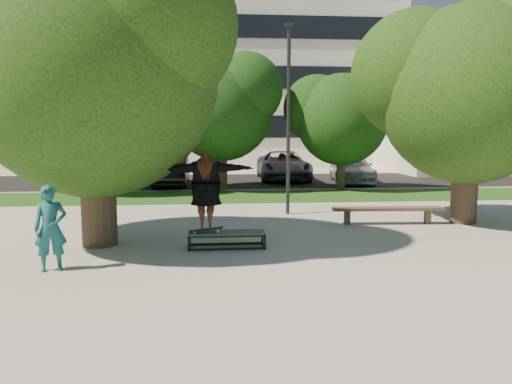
{
  "coord_description": "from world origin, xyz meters",
  "views": [
    {
      "loc": [
        -1.53,
        -11.1,
        2.76
      ],
      "look_at": [
        -0.46,
        0.6,
        1.3
      ],
      "focal_mm": 35.0,
      "sensor_mm": 36.0,
      "label": 1
    }
  ],
  "objects": [
    {
      "name": "asphalt_strip",
      "position": [
        0.0,
        16.0,
        0.01
      ],
      "size": [
        40.0,
        8.0,
        0.01
      ],
      "primitive_type": "cube",
      "color": "black",
      "rests_on": "ground"
    },
    {
      "name": "skater_rig",
      "position": [
        -1.64,
        0.44,
        1.37
      ],
      "size": [
        2.27,
        0.69,
        1.91
      ],
      "rotation": [
        0.0,
        0.0,
        3.11
      ],
      "color": "white",
      "rests_on": "grind_box"
    },
    {
      "name": "car_dark",
      "position": [
        -3.5,
        14.14,
        0.79
      ],
      "size": [
        1.69,
        4.78,
        1.57
      ],
      "primitive_type": "imported",
      "rotation": [
        0.0,
        0.0,
        0.01
      ],
      "color": "black",
      "rests_on": "asphalt_strip"
    },
    {
      "name": "tree_right",
      "position": [
        5.92,
        3.08,
        4.09
      ],
      "size": [
        6.24,
        5.33,
        6.51
      ],
      "color": "#38281E",
      "rests_on": "ground"
    },
    {
      "name": "side_building",
      "position": [
        18.0,
        22.0,
        4.0
      ],
      "size": [
        15.0,
        10.0,
        8.0
      ],
      "primitive_type": "cube",
      "color": "beige",
      "rests_on": "ground"
    },
    {
      "name": "car_silver_b",
      "position": [
        5.95,
        14.75,
        0.72
      ],
      "size": [
        2.67,
        5.18,
        1.44
      ],
      "primitive_type": "imported",
      "rotation": [
        0.0,
        0.0,
        -0.14
      ],
      "color": "silver",
      "rests_on": "asphalt_strip"
    },
    {
      "name": "ground",
      "position": [
        0.0,
        0.0,
        0.0
      ],
      "size": [
        120.0,
        120.0,
        0.0
      ],
      "primitive_type": "plane",
      "color": "#9C988F",
      "rests_on": "ground"
    },
    {
      "name": "car_silver_a",
      "position": [
        -6.39,
        14.69,
        0.68
      ],
      "size": [
        2.32,
        4.23,
        1.36
      ],
      "primitive_type": "imported",
      "rotation": [
        0.0,
        0.0,
        -0.18
      ],
      "color": "#A4A5A9",
      "rests_on": "asphalt_strip"
    },
    {
      "name": "bystander",
      "position": [
        -4.66,
        -1.18,
        0.85
      ],
      "size": [
        0.71,
        0.56,
        1.7
      ],
      "primitive_type": "imported",
      "rotation": [
        0.0,
        0.0,
        0.28
      ],
      "color": "#175959",
      "rests_on": "ground"
    },
    {
      "name": "grass_strip",
      "position": [
        1.0,
        9.5,
        0.01
      ],
      "size": [
        30.0,
        4.0,
        0.02
      ],
      "primitive_type": "cube",
      "color": "#1F4C15",
      "rests_on": "ground"
    },
    {
      "name": "lamppost",
      "position": [
        1.0,
        5.0,
        3.15
      ],
      "size": [
        0.25,
        0.15,
        6.11
      ],
      "color": "#2D2D30",
      "rests_on": "ground"
    },
    {
      "name": "bg_tree_right",
      "position": [
        4.43,
        11.57,
        3.49
      ],
      "size": [
        5.04,
        4.31,
        5.43
      ],
      "color": "#38281E",
      "rests_on": "ground"
    },
    {
      "name": "grind_box",
      "position": [
        -1.17,
        0.44,
        0.19
      ],
      "size": [
        1.8,
        0.6,
        0.38
      ],
      "color": "black",
      "rests_on": "ground"
    },
    {
      "name": "office_building",
      "position": [
        -2.0,
        31.98,
        8.0
      ],
      "size": [
        30.0,
        14.12,
        16.0
      ],
      "color": "silver",
      "rests_on": "ground"
    },
    {
      "name": "bg_tree_mid",
      "position": [
        -1.08,
        12.08,
        4.02
      ],
      "size": [
        5.76,
        4.92,
        6.24
      ],
      "color": "#38281E",
      "rests_on": "ground"
    },
    {
      "name": "car_grey",
      "position": [
        2.5,
        16.27,
        0.8
      ],
      "size": [
        2.83,
        5.83,
        1.6
      ],
      "primitive_type": "imported",
      "rotation": [
        0.0,
        0.0,
        -0.03
      ],
      "color": "#5B5B61",
      "rests_on": "asphalt_strip"
    },
    {
      "name": "tree_left",
      "position": [
        -4.29,
        1.09,
        4.42
      ],
      "size": [
        6.96,
        5.95,
        7.12
      ],
      "color": "#38281E",
      "rests_on": "ground"
    },
    {
      "name": "bg_tree_left",
      "position": [
        -6.57,
        11.07,
        3.73
      ],
      "size": [
        5.28,
        4.51,
        5.77
      ],
      "color": "#38281E",
      "rests_on": "ground"
    },
    {
      "name": "bench",
      "position": [
        3.66,
        2.97,
        0.42
      ],
      "size": [
        3.29,
        0.62,
        0.5
      ],
      "rotation": [
        0.0,
        0.0,
        -0.06
      ],
      "color": "brown",
      "rests_on": "ground"
    }
  ]
}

